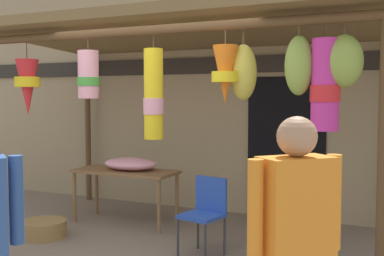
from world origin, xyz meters
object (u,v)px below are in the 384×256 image
flower_heap_on_table (131,164)px  folding_chair (206,209)px  display_table (125,176)px  vendor_in_orange (295,238)px  wicker_basket_spare (43,229)px

flower_heap_on_table → folding_chair: flower_heap_on_table is taller
display_table → vendor_in_orange: bearing=-44.2°
flower_heap_on_table → vendor_in_orange: vendor_in_orange is taller
display_table → folding_chair: (1.50, -0.73, -0.14)m
display_table → folding_chair: size_ratio=1.69×
flower_heap_on_table → vendor_in_orange: 4.10m
display_table → flower_heap_on_table: 0.18m
display_table → wicker_basket_spare: size_ratio=2.55×
wicker_basket_spare → vendor_in_orange: (3.51, -1.89, 0.85)m
display_table → flower_heap_on_table: size_ratio=1.89×
display_table → wicker_basket_spare: 1.25m
display_table → flower_heap_on_table: bearing=32.3°
folding_chair → wicker_basket_spare: (-2.06, -0.25, -0.40)m
folding_chair → vendor_in_orange: 2.62m
folding_chair → vendor_in_orange: (1.45, -2.14, 0.45)m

